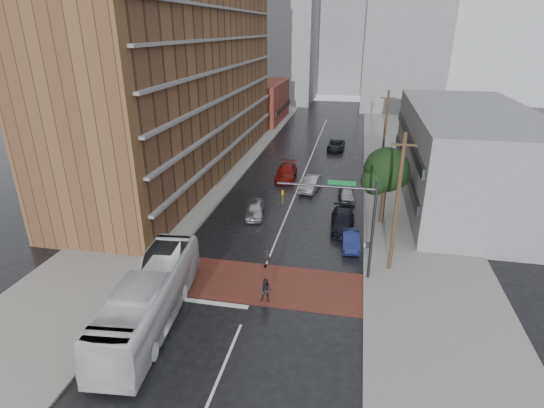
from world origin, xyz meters
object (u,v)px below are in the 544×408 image
(car_parked_far, at_px, (347,194))
(pedestrian_a, at_px, (267,255))
(car_travel_b, at_px, (311,184))
(car_parked_near, at_px, (351,240))
(suv_travel, at_px, (336,145))
(car_travel_c, at_px, (286,172))
(transit_bus, at_px, (150,298))
(car_parked_mid, at_px, (343,221))
(pedestrian_b, at_px, (266,291))
(car_travel_a, at_px, (255,209))

(car_parked_far, bearing_deg, pedestrian_a, -117.09)
(car_travel_b, distance_m, car_parked_near, 12.97)
(pedestrian_a, height_order, suv_travel, pedestrian_a)
(car_travel_c, bearing_deg, pedestrian_a, -86.69)
(transit_bus, height_order, car_parked_mid, transit_bus)
(pedestrian_a, height_order, car_travel_c, car_travel_c)
(car_parked_mid, distance_m, car_parked_far, 6.86)
(pedestrian_b, relative_size, car_travel_a, 0.41)
(car_travel_c, height_order, car_parked_near, car_travel_c)
(pedestrian_a, xyz_separation_m, car_travel_a, (-2.93, 8.29, -0.07))
(car_parked_far, bearing_deg, car_parked_near, -92.79)
(car_travel_b, bearing_deg, suv_travel, 92.06)
(car_travel_a, xyz_separation_m, car_parked_mid, (8.05, -1.12, 0.04))
(car_travel_a, height_order, car_parked_far, car_travel_a)
(car_travel_b, height_order, car_parked_mid, car_travel_b)
(car_travel_a, relative_size, car_parked_mid, 0.81)
(car_travel_c, xyz_separation_m, car_parked_mid, (6.99, -12.09, -0.05))
(pedestrian_b, height_order, car_parked_far, pedestrian_b)
(pedestrian_a, bearing_deg, pedestrian_b, -75.28)
(car_travel_c, xyz_separation_m, car_parked_far, (7.07, -5.23, -0.13))
(transit_bus, distance_m, pedestrian_b, 7.00)
(pedestrian_b, bearing_deg, car_parked_far, 73.18)
(pedestrian_b, xyz_separation_m, car_travel_b, (0.41, 20.63, -0.10))
(car_travel_c, height_order, suv_travel, car_travel_c)
(car_travel_b, xyz_separation_m, car_parked_far, (3.89, -2.10, -0.08))
(car_travel_a, xyz_separation_m, suv_travel, (5.90, 24.73, -0.01))
(pedestrian_b, relative_size, car_travel_c, 0.31)
(car_travel_a, xyz_separation_m, car_parked_far, (8.13, 5.74, -0.04))
(car_parked_near, bearing_deg, transit_bus, -138.13)
(car_parked_far, bearing_deg, suv_travel, 89.95)
(car_travel_c, distance_m, suv_travel, 14.58)
(car_travel_b, height_order, car_travel_c, car_travel_c)
(car_parked_near, distance_m, car_parked_far, 10.05)
(transit_bus, xyz_separation_m, pedestrian_b, (6.20, 3.16, -0.79))
(car_travel_a, bearing_deg, suv_travel, 66.92)
(car_travel_a, distance_m, car_parked_mid, 8.13)
(car_parked_far, bearing_deg, pedestrian_b, -109.83)
(suv_travel, bearing_deg, car_travel_a, -101.23)
(car_travel_c, relative_size, suv_travel, 1.11)
(car_travel_b, distance_m, car_parked_far, 4.43)
(transit_bus, bearing_deg, car_travel_c, 77.11)
(car_travel_b, bearing_deg, car_travel_c, 143.08)
(suv_travel, xyz_separation_m, car_parked_far, (2.23, -18.99, -0.02))
(pedestrian_b, relative_size, car_parked_far, 0.44)
(car_travel_a, height_order, car_travel_b, car_travel_b)
(pedestrian_b, relative_size, suv_travel, 0.34)
(car_parked_near, relative_size, car_parked_mid, 0.75)
(transit_bus, bearing_deg, pedestrian_a, 49.71)
(car_travel_a, bearing_deg, car_parked_far, 25.54)
(transit_bus, distance_m, car_travel_b, 24.71)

